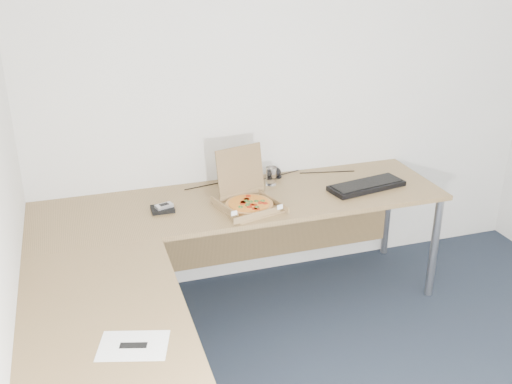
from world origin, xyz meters
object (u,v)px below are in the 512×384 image
object	(u,v)px
desk	(207,243)
pizza_box	(248,201)
drinking_glass	(271,176)
wallet	(163,209)
keyboard	(366,186)

from	to	relation	value
desk	pizza_box	world-z (taller)	pizza_box
pizza_box	drinking_glass	xyz separation A→B (m)	(0.24, 0.29, 0.02)
desk	wallet	bearing A→B (deg)	111.66
keyboard	drinking_glass	bearing A→B (deg)	146.39
wallet	desk	bearing A→B (deg)	-67.31
desk	keyboard	world-z (taller)	keyboard
desk	keyboard	size ratio (longest dim) A/B	5.04
keyboard	wallet	size ratio (longest dim) A/B	3.79
keyboard	wallet	distance (m)	1.29
drinking_glass	keyboard	distance (m)	0.61
desk	drinking_glass	xyz separation A→B (m)	(0.57, 0.59, 0.09)
keyboard	desk	bearing A→B (deg)	-172.67
desk	pizza_box	xyz separation A→B (m)	(0.33, 0.30, 0.07)
pizza_box	wallet	world-z (taller)	pizza_box
pizza_box	wallet	size ratio (longest dim) A/B	2.77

